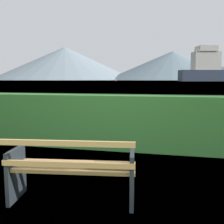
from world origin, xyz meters
TOP-DOWN VIEW (x-y plane):
  - ground_plane at (0.00, 0.00)m, footprint 1400.00×1400.00m
  - water_surface at (0.00, 309.03)m, footprint 620.00×620.00m
  - park_bench at (0.01, -0.06)m, footprint 1.66×0.78m
  - hedge_row at (0.00, 2.77)m, footprint 8.99×0.76m
  - fishing_boat_near at (-49.49, 233.13)m, footprint 3.96×5.08m
  - distant_hills at (0.49, 565.03)m, footprint 823.40×419.40m

SIDE VIEW (x-z plane):
  - ground_plane at x=0.00m, z-range 0.00..0.00m
  - water_surface at x=0.00m, z-range 0.00..0.00m
  - park_bench at x=0.01m, z-range -0.01..0.86m
  - fishing_boat_near at x=-49.49m, z-range -0.22..1.25m
  - hedge_row at x=0.00m, z-range 0.00..1.21m
  - distant_hills at x=0.49m, z-range -5.88..69.62m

